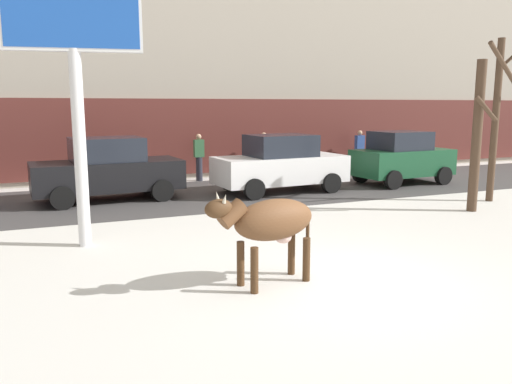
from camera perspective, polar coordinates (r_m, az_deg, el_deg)
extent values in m
plane|color=silver|center=(8.16, 10.02, -10.12)|extent=(120.00, 120.00, 0.00)
cube|color=#423F3F|center=(15.83, -6.65, -0.33)|extent=(60.00, 5.60, 0.01)
cube|color=#A39989|center=(22.36, -11.84, 19.19)|extent=(44.00, 6.00, 13.00)
cube|color=#5B2823|center=(19.09, -9.65, 6.14)|extent=(43.12, 0.10, 2.80)
ellipsoid|color=brown|center=(7.78, 2.07, -3.13)|extent=(1.49, 0.86, 0.64)
cylinder|color=#472D19|center=(7.54, -0.18, -8.83)|extent=(0.12, 0.12, 0.70)
cylinder|color=#472D19|center=(7.85, -1.75, -8.07)|extent=(0.12, 0.12, 0.70)
cylinder|color=#472D19|center=(8.09, 5.70, -7.58)|extent=(0.12, 0.12, 0.70)
cylinder|color=#472D19|center=(8.38, 4.02, -6.94)|extent=(0.12, 0.12, 0.70)
cylinder|color=brown|center=(7.34, -2.72, -2.47)|extent=(0.52, 0.35, 0.44)
ellipsoid|color=#472D19|center=(7.21, -4.23, -1.89)|extent=(0.48, 0.32, 0.28)
cone|color=beige|center=(7.11, -3.54, -0.74)|extent=(0.08, 0.12, 0.15)
cone|color=beige|center=(7.30, -4.39, -0.48)|extent=(0.08, 0.12, 0.15)
cylinder|color=#472D19|center=(8.23, 5.85, -4.26)|extent=(0.06, 0.06, 0.60)
ellipsoid|color=beige|center=(7.95, 3.09, -5.08)|extent=(0.32, 0.29, 0.20)
cylinder|color=silver|center=(10.33, -19.24, 4.47)|extent=(0.24, 0.24, 3.80)
cube|color=silver|center=(10.47, -20.13, 19.62)|extent=(2.52, 0.64, 1.82)
cube|color=#1E51B2|center=(10.44, -20.12, 19.65)|extent=(2.39, 0.58, 1.70)
cube|color=black|center=(15.38, -16.36, 1.82)|extent=(4.32, 2.06, 0.84)
cube|color=#1E232D|center=(15.30, -16.50, 4.64)|extent=(2.11, 1.69, 0.68)
cylinder|color=black|center=(16.57, -12.18, 1.07)|extent=(0.65, 0.27, 0.64)
cylinder|color=black|center=(14.89, -10.51, 0.17)|extent=(0.65, 0.27, 0.64)
cylinder|color=black|center=(16.14, -21.61, 0.38)|extent=(0.65, 0.27, 0.64)
cylinder|color=black|center=(14.41, -21.01, -0.64)|extent=(0.65, 0.27, 0.64)
cube|color=white|center=(16.19, 2.76, 2.59)|extent=(4.32, 2.06, 0.84)
cube|color=#1E232D|center=(16.12, 2.78, 5.27)|extent=(2.11, 1.69, 0.68)
cylinder|color=black|center=(17.69, 5.24, 1.79)|extent=(0.65, 0.27, 0.64)
cylinder|color=black|center=(16.23, 8.48, 1.01)|extent=(0.65, 0.27, 0.64)
cylinder|color=black|center=(16.44, -2.91, 1.21)|extent=(0.65, 0.27, 0.64)
cylinder|color=black|center=(14.86, -0.21, 0.31)|extent=(0.65, 0.27, 0.64)
cube|color=#194C2D|center=(18.67, 16.17, 3.26)|extent=(3.61, 1.95, 0.90)
cube|color=#1E232D|center=(18.51, 15.94, 5.61)|extent=(1.90, 1.62, 0.64)
cylinder|color=black|center=(20.11, 16.88, 2.37)|extent=(0.65, 0.27, 0.64)
cylinder|color=black|center=(18.92, 20.39, 1.74)|extent=(0.65, 0.27, 0.64)
cylinder|color=black|center=(18.64, 11.76, 2.03)|extent=(0.65, 0.27, 0.64)
cylinder|color=black|center=(17.35, 15.20, 1.33)|extent=(0.65, 0.27, 0.64)
cylinder|color=#282833|center=(19.65, 0.88, 2.98)|extent=(0.24, 0.24, 0.88)
cube|color=#2D4C93|center=(19.58, 0.89, 5.19)|extent=(0.36, 0.22, 0.64)
sphere|color=tan|center=(19.55, 0.89, 6.44)|extent=(0.20, 0.20, 0.20)
cylinder|color=#282833|center=(18.80, -6.42, 2.61)|extent=(0.24, 0.24, 0.88)
cube|color=#386B42|center=(18.72, -6.47, 4.92)|extent=(0.36, 0.22, 0.64)
sphere|color=tan|center=(18.69, -6.49, 6.23)|extent=(0.20, 0.20, 0.20)
cylinder|color=#282833|center=(21.72, 11.54, 3.43)|extent=(0.24, 0.24, 0.88)
cube|color=#2D4C93|center=(21.66, 11.61, 5.43)|extent=(0.36, 0.22, 0.64)
sphere|color=tan|center=(21.63, 11.65, 6.56)|extent=(0.20, 0.20, 0.20)
cylinder|color=#4C3828|center=(14.29, 23.64, 5.71)|extent=(0.25, 0.25, 3.90)
cylinder|color=#4C3828|center=(14.03, 24.52, 8.57)|extent=(0.67, 0.24, 0.67)
cylinder|color=#4C3828|center=(13.97, 26.15, 12.77)|extent=(1.25, 0.31, 1.07)
cylinder|color=#4C3828|center=(16.03, 25.38, 7.20)|extent=(0.20, 0.20, 4.60)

